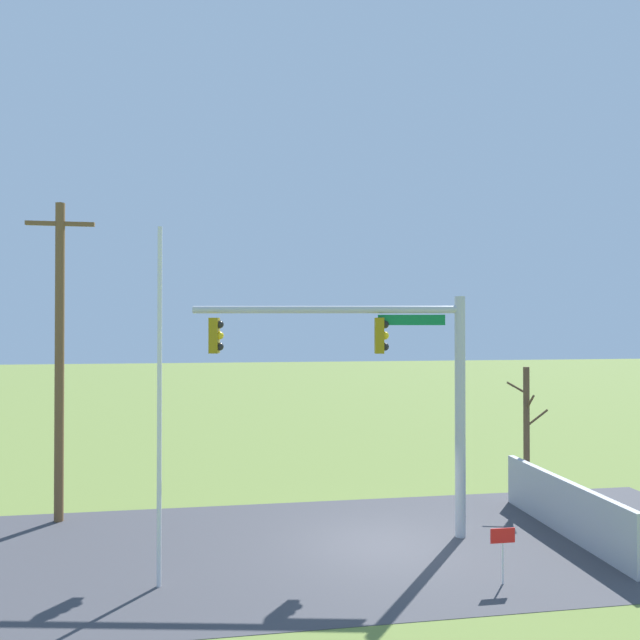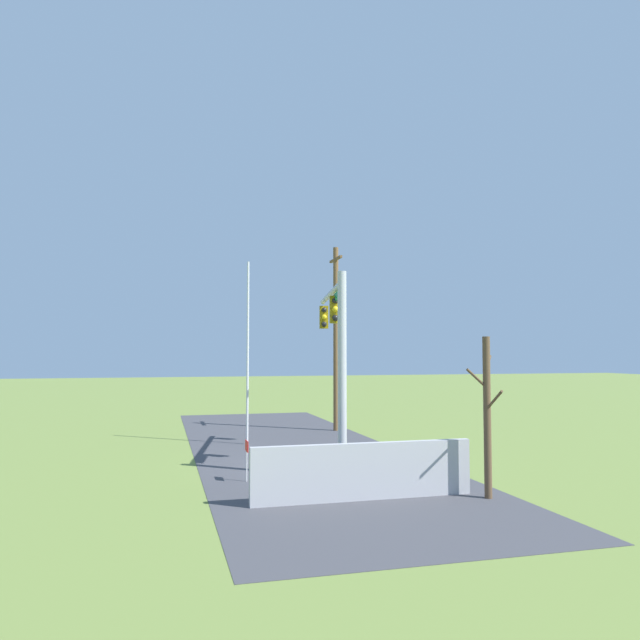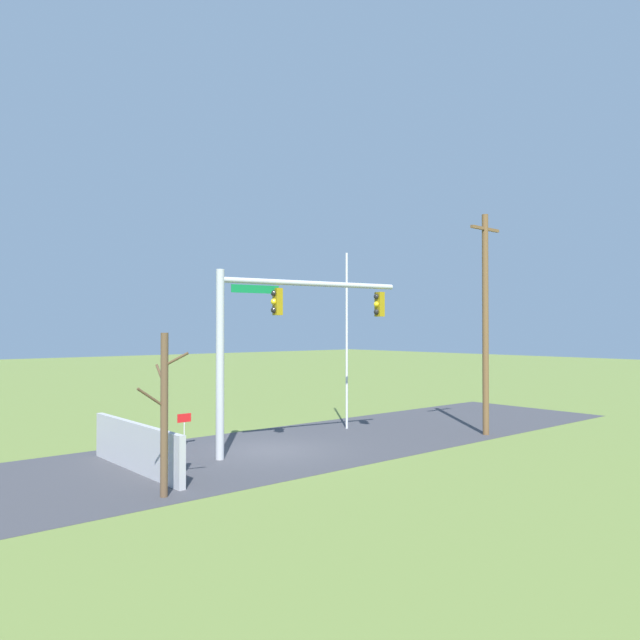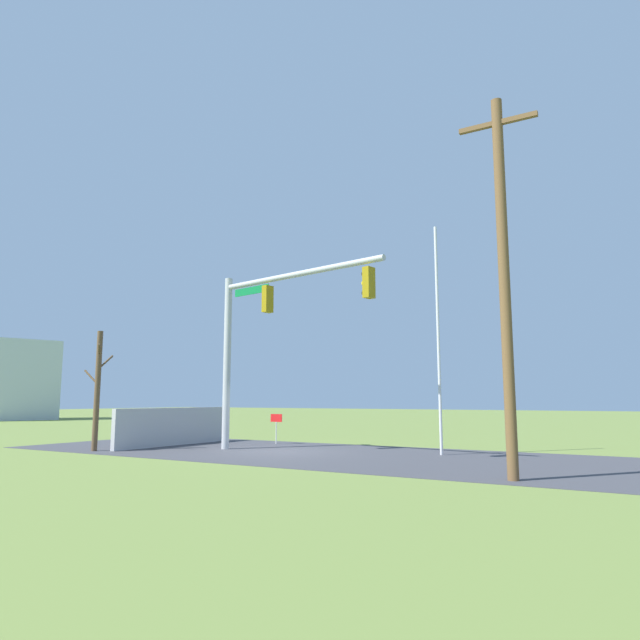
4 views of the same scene
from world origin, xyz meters
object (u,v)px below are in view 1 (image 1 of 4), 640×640
object	(u,v)px
signal_mast	(386,367)
utility_pole	(60,356)
flagpole	(159,406)
bare_tree	(527,431)
open_sign	(503,543)

from	to	relation	value
signal_mast	utility_pole	xyz separation A→B (m)	(-9.00, 2.66, 0.25)
flagpole	bare_tree	xyz separation A→B (m)	(11.11, 4.87, -1.68)
utility_pole	flagpole	bearing A→B (deg)	-55.82
flagpole	bare_tree	distance (m)	12.25
signal_mast	bare_tree	world-z (taller)	signal_mast
bare_tree	signal_mast	bearing A→B (deg)	-154.24
signal_mast	utility_pole	world-z (taller)	utility_pole
flagpole	utility_pole	size ratio (longest dim) A/B	0.85
flagpole	utility_pole	world-z (taller)	utility_pole
utility_pole	open_sign	size ratio (longest dim) A/B	7.54
signal_mast	open_sign	bearing A→B (deg)	-62.46
flagpole	open_sign	world-z (taller)	flagpole
signal_mast	utility_pole	size ratio (longest dim) A/B	0.79
signal_mast	flagpole	bearing A→B (deg)	-158.42
utility_pole	signal_mast	bearing A→B (deg)	-16.50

